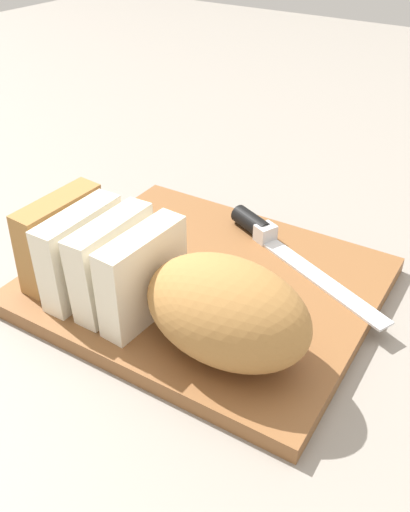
% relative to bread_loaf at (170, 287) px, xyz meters
% --- Properties ---
extents(ground_plane, '(3.00, 3.00, 0.00)m').
position_rel_bread_loaf_xyz_m(ground_plane, '(0.02, -0.09, -0.07)').
color(ground_plane, gray).
extents(cutting_board, '(0.38, 0.33, 0.02)m').
position_rel_bread_loaf_xyz_m(cutting_board, '(0.02, -0.09, -0.06)').
color(cutting_board, brown).
rests_on(cutting_board, ground_plane).
extents(bread_loaf, '(0.32, 0.11, 0.10)m').
position_rel_bread_loaf_xyz_m(bread_loaf, '(0.00, 0.00, 0.00)').
color(bread_loaf, '#A8753D').
rests_on(bread_loaf, cutting_board).
extents(bread_knife, '(0.24, 0.12, 0.02)m').
position_rel_bread_loaf_xyz_m(bread_knife, '(-0.01, -0.19, -0.04)').
color(bread_knife, silver).
rests_on(bread_knife, cutting_board).
extents(crumb_near_knife, '(0.01, 0.01, 0.01)m').
position_rel_bread_loaf_xyz_m(crumb_near_knife, '(0.01, -0.04, -0.05)').
color(crumb_near_knife, tan).
rests_on(crumb_near_knife, cutting_board).
extents(crumb_near_loaf, '(0.01, 0.01, 0.01)m').
position_rel_bread_loaf_xyz_m(crumb_near_loaf, '(0.00, -0.11, -0.05)').
color(crumb_near_loaf, tan).
rests_on(crumb_near_loaf, cutting_board).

